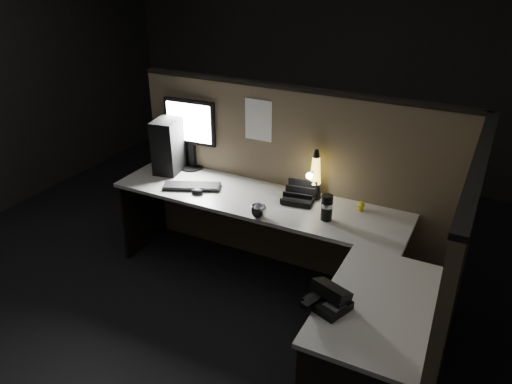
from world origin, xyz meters
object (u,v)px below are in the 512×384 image
at_px(pc_tower, 172,143).
at_px(lava_lamp, 315,178).
at_px(desk_phone, 328,298).
at_px(monitor, 190,128).
at_px(keyboard, 192,186).

distance_m(pc_tower, lava_lamp, 1.29).
bearing_deg(desk_phone, monitor, 164.87).
bearing_deg(lava_lamp, pc_tower, -179.63).
xyz_separation_m(pc_tower, monitor, (0.14, 0.07, 0.13)).
relative_size(lava_lamp, desk_phone, 1.51).
xyz_separation_m(lava_lamp, desk_phone, (0.52, -1.15, -0.11)).
xyz_separation_m(pc_tower, keyboard, (0.36, -0.27, -0.22)).
distance_m(monitor, keyboard, 0.54).
bearing_deg(lava_lamp, keyboard, -163.29).
bearing_deg(desk_phone, pc_tower, 168.69).
relative_size(pc_tower, desk_phone, 1.75).
distance_m(monitor, desk_phone, 2.09).
bearing_deg(monitor, lava_lamp, -6.59).
relative_size(pc_tower, lava_lamp, 1.16).
distance_m(pc_tower, keyboard, 0.50).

